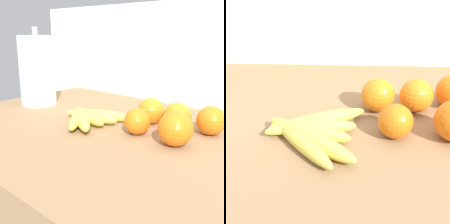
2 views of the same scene
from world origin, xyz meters
TOP-DOWN VIEW (x-y plane):
  - wall_back at (0.00, 0.39)m, footprint 1.92×0.06m
  - banana_bunch at (-0.30, -0.01)m, footprint 0.21×0.22m
  - orange_back_right at (-0.13, 0.01)m, footprint 0.07×0.07m
  - orange_far_right at (-0.08, 0.11)m, footprint 0.08×0.08m
  - orange_center at (-0.16, 0.11)m, footprint 0.08×0.08m

SIDE VIEW (x-z plane):
  - wall_back at x=0.00m, z-range 0.00..1.30m
  - banana_bunch at x=-0.30m, z-range 0.93..0.97m
  - orange_back_right at x=-0.13m, z-range 0.93..1.00m
  - orange_far_right at x=-0.08m, z-range 0.93..1.01m
  - orange_center at x=-0.16m, z-range 0.93..1.01m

